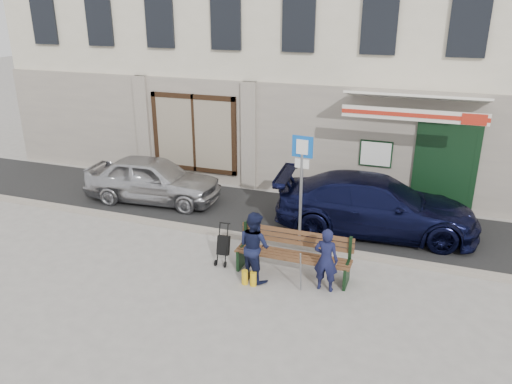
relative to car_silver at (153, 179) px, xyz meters
The scene contains 11 objects.
ground 4.67m from the car_silver, 39.42° to the right, with size 80.00×80.00×0.00m, color #9E9991.
asphalt_lane 3.63m from the car_silver, ahead, with size 60.00×3.20×0.01m, color #282828.
curb 3.89m from the car_silver, 21.91° to the right, with size 60.00×0.18×0.12m, color #9E9384.
building 7.87m from the car_silver, 57.03° to the left, with size 20.00×8.27×10.00m.
car_silver is the anchor object (origin of this frame).
car_navy 6.17m from the car_silver, ahead, with size 1.97×4.84×1.40m, color black.
parking_sign 4.91m from the car_silver, 15.03° to the right, with size 0.48×0.10×2.60m.
bench 5.52m from the car_silver, 29.06° to the right, with size 2.40×1.17×0.98m.
man 6.36m from the car_silver, 28.11° to the right, with size 0.48×0.31×1.31m, color #141738.
woman 5.17m from the car_silver, 36.33° to the right, with size 0.71×0.55×1.46m, color #121733.
stroller 4.27m from the car_silver, 39.03° to the right, with size 0.28×0.38×0.90m.
Camera 1 is at (3.67, -8.54, 5.28)m, focal length 35.00 mm.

